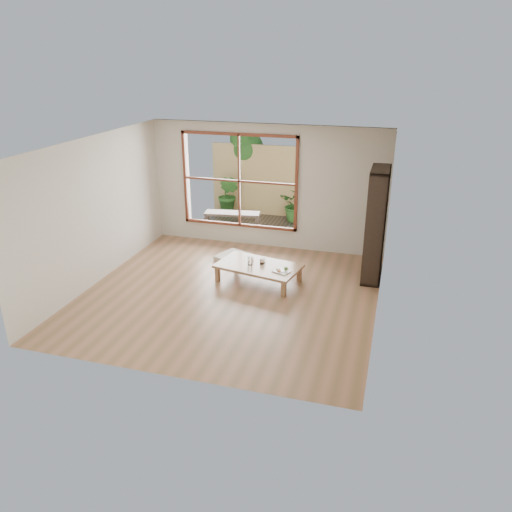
{
  "coord_description": "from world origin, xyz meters",
  "views": [
    {
      "loc": [
        2.62,
        -7.4,
        3.92
      ],
      "look_at": [
        0.32,
        0.5,
        0.55
      ],
      "focal_mm": 35.0,
      "sensor_mm": 36.0,
      "label": 1
    }
  ],
  "objects": [
    {
      "name": "glass_short",
      "position": [
        0.39,
        0.76,
        0.37
      ],
      "size": [
        0.07,
        0.07,
        0.09
      ],
      "primitive_type": "cylinder",
      "color": "silver",
      "rests_on": "low_table"
    },
    {
      "name": "low_table",
      "position": [
        0.33,
        0.62,
        0.29
      ],
      "size": [
        1.62,
        1.12,
        0.33
      ],
      "rotation": [
        0.0,
        0.0,
        -0.2
      ],
      "color": "#99794A",
      "rests_on": "ground"
    },
    {
      "name": "glass_small",
      "position": [
        0.17,
        0.76,
        0.36
      ],
      "size": [
        0.06,
        0.06,
        0.07
      ],
      "primitive_type": "cylinder",
      "color": "silver",
      "rests_on": "low_table"
    },
    {
      "name": "deck",
      "position": [
        -0.6,
        3.56,
        0.0
      ],
      "size": [
        2.8,
        2.0,
        0.05
      ],
      "primitive_type": "cube",
      "color": "#373028",
      "rests_on": "ground"
    },
    {
      "name": "glass_mid",
      "position": [
        0.38,
        0.69,
        0.38
      ],
      "size": [
        0.08,
        0.08,
        0.11
      ],
      "primitive_type": "cylinder",
      "color": "silver",
      "rests_on": "low_table"
    },
    {
      "name": "glass_tall",
      "position": [
        0.18,
        0.6,
        0.4
      ],
      "size": [
        0.09,
        0.09,
        0.16
      ],
      "primitive_type": "cylinder",
      "color": "silver",
      "rests_on": "low_table"
    },
    {
      "name": "bookshelf",
      "position": [
        2.32,
        1.4,
        1.03
      ],
      "size": [
        0.33,
        0.93,
        2.06
      ],
      "primitive_type": "cube",
      "color": "black",
      "rests_on": "ground"
    },
    {
      "name": "shrub_right",
      "position": [
        0.29,
        4.2,
        0.45
      ],
      "size": [
        0.89,
        0.81,
        0.86
      ],
      "primitive_type": "imported",
      "rotation": [
        0.0,
        0.0,
        -0.2
      ],
      "color": "#2C5820",
      "rests_on": "deck"
    },
    {
      "name": "garden_bench",
      "position": [
        -1.05,
        3.22,
        0.37
      ],
      "size": [
        1.33,
        0.57,
        0.41
      ],
      "rotation": [
        0.0,
        0.0,
        0.15
      ],
      "color": "black",
      "rests_on": "deck"
    },
    {
      "name": "ground",
      "position": [
        0.0,
        0.0,
        0.0
      ],
      "size": [
        5.0,
        5.0,
        0.0
      ],
      "primitive_type": "plane",
      "color": "#A77453",
      "rests_on": "ground"
    },
    {
      "name": "bamboo_fence",
      "position": [
        -0.6,
        4.56,
        0.9
      ],
      "size": [
        2.8,
        0.06,
        1.8
      ],
      "primitive_type": "cube",
      "color": "tan",
      "rests_on": "ground"
    },
    {
      "name": "garden_tree",
      "position": [
        -1.28,
        4.86,
        1.63
      ],
      "size": [
        1.04,
        0.85,
        2.22
      ],
      "color": "#4C3D2D",
      "rests_on": "ground"
    },
    {
      "name": "shrub_left",
      "position": [
        -1.51,
        4.29,
        0.54
      ],
      "size": [
        0.69,
        0.63,
        1.02
      ],
      "primitive_type": "imported",
      "rotation": [
        0.0,
        0.0,
        -0.37
      ],
      "color": "#2C5820",
      "rests_on": "deck"
    },
    {
      "name": "floor_cushion",
      "position": [
        -0.43,
        1.5,
        0.04
      ],
      "size": [
        0.78,
        0.78,
        0.09
      ],
      "primitive_type": "cube",
      "rotation": [
        0.0,
        0.0,
        -0.39
      ],
      "color": "silver",
      "rests_on": "ground"
    },
    {
      "name": "food_tray",
      "position": [
        0.82,
        0.45,
        0.35
      ],
      "size": [
        0.34,
        0.3,
        0.09
      ],
      "rotation": [
        0.0,
        0.0,
        -0.38
      ],
      "color": "white",
      "rests_on": "low_table"
    }
  ]
}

